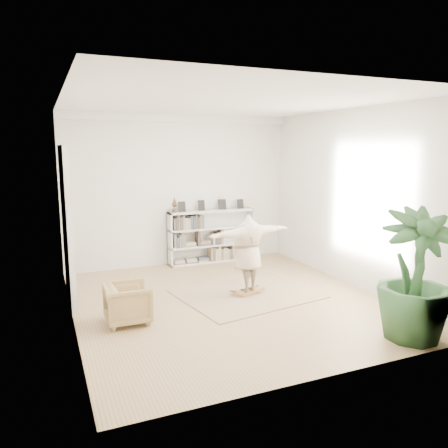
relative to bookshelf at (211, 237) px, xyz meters
name	(u,v)px	position (x,y,z in m)	size (l,w,h in m)	color
floor	(229,301)	(-0.74, -2.82, -0.64)	(6.00, 6.00, 0.00)	#95764D
room_shell	(179,118)	(-0.74, 0.12, 2.87)	(6.00, 6.00, 6.00)	silver
doors	(67,225)	(-3.45, -1.52, 0.76)	(0.09, 1.78, 2.92)	white
bookshelf	(211,237)	(0.00, 0.00, 0.00)	(2.20, 0.35, 1.64)	silver
armchair	(128,303)	(-2.67, -3.11, -0.31)	(0.69, 0.71, 0.65)	tan
rug	(247,294)	(-0.28, -2.62, -0.63)	(2.50, 2.00, 0.02)	tan
rocker_board	(247,291)	(-0.28, -2.62, -0.57)	(0.50, 0.34, 0.10)	#9A663D
person	(248,251)	(-0.28, -2.62, 0.23)	(1.83, 0.50, 1.49)	beige
houseplant	(415,275)	(1.10, -5.37, 0.34)	(1.09, 1.09, 1.95)	#284F27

